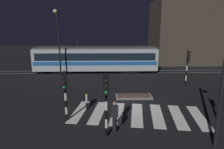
{
  "coord_description": "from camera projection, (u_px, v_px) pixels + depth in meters",
  "views": [
    {
      "loc": [
        -1.94,
        -13.48,
        5.28
      ],
      "look_at": [
        -1.48,
        3.69,
        1.4
      ],
      "focal_mm": 31.22,
      "sensor_mm": 36.0,
      "label": 1
    }
  ],
  "objects": [
    {
      "name": "pedestrian_waiting_at_kerb",
      "position": [
        115.0,
        117.0,
        10.2
      ],
      "size": [
        0.36,
        0.24,
        1.71
      ],
      "color": "black",
      "rests_on": "ground"
    },
    {
      "name": "bollard_island_edge",
      "position": [
        87.0,
        101.0,
        13.27
      ],
      "size": [
        0.12,
        0.12,
        1.11
      ],
      "color": "black",
      "rests_on": "ground"
    },
    {
      "name": "traffic_light_corner_near_right",
      "position": [
        223.0,
        89.0,
        11.11
      ],
      "size": [
        0.36,
        0.42,
        3.11
      ],
      "color": "black",
      "rests_on": "ground"
    },
    {
      "name": "traffic_light_kerb_mid_left",
      "position": [
        106.0,
        96.0,
        9.41
      ],
      "size": [
        0.36,
        0.42,
        3.31
      ],
      "color": "black",
      "rests_on": "ground"
    },
    {
      "name": "ground_plane",
      "position": [
        133.0,
        104.0,
        14.36
      ],
      "size": [
        120.0,
        120.0,
        0.0
      ],
      "primitive_type": "plane",
      "color": "black"
    },
    {
      "name": "tram",
      "position": [
        96.0,
        59.0,
        24.97
      ],
      "size": [
        15.69,
        2.58,
        4.15
      ],
      "color": "#B2BCC1",
      "rests_on": "ground"
    },
    {
      "name": "traffic_island",
      "position": [
        134.0,
        96.0,
        15.72
      ],
      "size": [
        2.91,
        1.21,
        0.18
      ],
      "color": "slate",
      "rests_on": "ground"
    },
    {
      "name": "crosswalk_zebra",
      "position": [
        137.0,
        114.0,
        12.57
      ],
      "size": [
        8.78,
        4.82,
        0.02
      ],
      "color": "silver",
      "rests_on": "ground"
    },
    {
      "name": "rail_far",
      "position": [
        121.0,
        71.0,
        26.14
      ],
      "size": [
        80.0,
        0.12,
        0.03
      ],
      "primitive_type": "cube",
      "color": "#59595E",
      "rests_on": "ground"
    },
    {
      "name": "building_backdrop",
      "position": [
        199.0,
        32.0,
        32.23
      ],
      "size": [
        15.27,
        8.0,
        10.01
      ],
      "primitive_type": "cube",
      "color": "#42382D",
      "rests_on": "ground"
    },
    {
      "name": "traffic_light_corner_near_left",
      "position": [
        65.0,
        89.0,
        11.16
      ],
      "size": [
        0.36,
        0.42,
        3.04
      ],
      "color": "black",
      "rests_on": "ground"
    },
    {
      "name": "rail_near",
      "position": [
        122.0,
        73.0,
        24.75
      ],
      "size": [
        80.0,
        0.12,
        0.03
      ],
      "primitive_type": "cube",
      "color": "#59595E",
      "rests_on": "ground"
    },
    {
      "name": "traffic_light_corner_far_right",
      "position": [
        188.0,
        63.0,
        18.63
      ],
      "size": [
        0.36,
        0.42,
        3.46
      ],
      "color": "black",
      "rests_on": "ground"
    },
    {
      "name": "street_lamp_trackside_left",
      "position": [
        58.0,
        36.0,
        21.66
      ],
      "size": [
        0.44,
        1.21,
        7.48
      ],
      "color": "black",
      "rests_on": "ground"
    }
  ]
}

